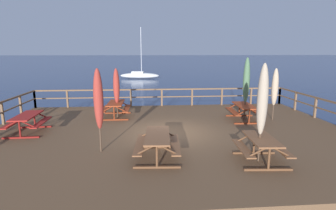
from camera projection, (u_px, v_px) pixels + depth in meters
The scene contains 14 objects.
ground_plane at pixel (170, 149), 11.47m from camera, with size 600.00×600.00×0.00m, color navy.
wooden_deck at pixel (170, 141), 11.39m from camera, with size 15.62×11.44×0.77m, color brown.
railing_waterside_far at pixel (162, 94), 16.61m from camera, with size 15.42×0.10×1.09m.
picnic_table_back_right at pixel (157, 141), 8.52m from camera, with size 1.53×2.11×0.78m.
picnic_table_mid_right at pixel (244, 109), 13.23m from camera, with size 1.49×1.99×0.78m.
picnic_table_back_left at pixel (27, 120), 11.13m from camera, with size 1.45×1.93×0.78m.
picnic_table_mid_left at pixel (116, 106), 13.87m from camera, with size 1.43×1.89×0.78m.
picnic_table_mid_centre at pixel (261, 145), 8.19m from camera, with size 1.51×1.74×0.78m.
patio_umbrella_short_back at pixel (275, 87), 13.09m from camera, with size 0.32×0.32×2.57m.
patio_umbrella_tall_mid_right at pixel (246, 81), 13.01m from camera, with size 0.32×0.32×3.09m.
patio_umbrella_tall_front at pixel (98, 100), 8.78m from camera, with size 0.32×0.32×2.83m.
patio_umbrella_short_mid at pixel (116, 86), 13.64m from camera, with size 0.32×0.32×2.54m.
patio_umbrella_tall_mid_left at pixel (262, 100), 7.96m from camera, with size 0.32×0.32×3.04m.
sailboat_distant at pixel (140, 75), 41.28m from camera, with size 6.17×2.43×7.72m.
Camera 1 is at (-0.97, -10.82, 4.13)m, focal length 28.52 mm.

